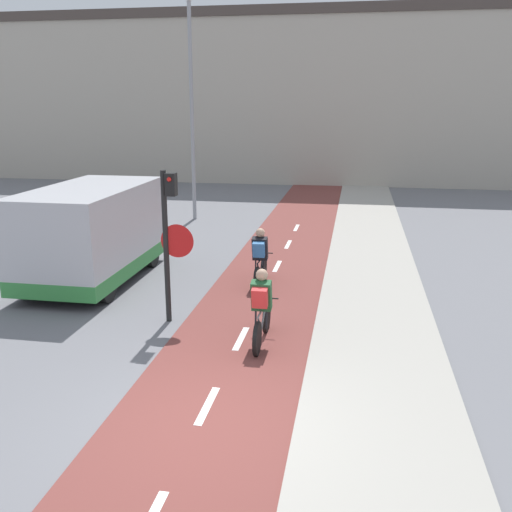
{
  "coord_description": "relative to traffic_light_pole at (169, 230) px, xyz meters",
  "views": [
    {
      "loc": [
        2.0,
        -6.78,
        4.33
      ],
      "look_at": [
        0.0,
        4.65,
        1.2
      ],
      "focal_mm": 40.0,
      "sensor_mm": 36.0,
      "label": 1
    }
  ],
  "objects": [
    {
      "name": "street_lamp_far",
      "position": [
        -2.48,
        10.37,
        2.94
      ],
      "size": [
        0.36,
        0.36,
        8.12
      ],
      "color": "gray",
      "rests_on": "ground_plane"
    },
    {
      "name": "traffic_light_pole",
      "position": [
        0.0,
        0.0,
        0.0
      ],
      "size": [
        0.67,
        0.25,
        3.08
      ],
      "color": "black",
      "rests_on": "ground_plane"
    },
    {
      "name": "van",
      "position": [
        -2.78,
        2.31,
        -0.75
      ],
      "size": [
        2.19,
        4.5,
        2.36
      ],
      "color": "#B7B7BC",
      "rests_on": "ground_plane"
    },
    {
      "name": "cyclist_near",
      "position": [
        1.98,
        -0.83,
        -1.21
      ],
      "size": [
        0.46,
        1.69,
        1.45
      ],
      "color": "black",
      "rests_on": "ground_plane"
    },
    {
      "name": "cyclist_far",
      "position": [
        1.37,
        2.62,
        -1.22
      ],
      "size": [
        0.46,
        1.63,
        1.43
      ],
      "color": "black",
      "rests_on": "ground_plane"
    },
    {
      "name": "ground_plane",
      "position": [
        1.56,
        -3.69,
        -1.91
      ],
      "size": [
        120.0,
        120.0,
        0.0
      ],
      "primitive_type": "plane",
      "color": "slate"
    },
    {
      "name": "building_row_background",
      "position": [
        1.56,
        22.71,
        2.66
      ],
      "size": [
        60.0,
        5.2,
        9.13
      ],
      "color": "#B2A899",
      "rests_on": "ground_plane"
    },
    {
      "name": "bike_lane",
      "position": [
        1.56,
        -3.69,
        -1.9
      ],
      "size": [
        2.64,
        60.0,
        0.02
      ],
      "color": "brown",
      "rests_on": "ground_plane"
    },
    {
      "name": "sidewalk_strip",
      "position": [
        4.08,
        -3.69,
        -1.89
      ],
      "size": [
        2.4,
        60.0,
        0.05
      ],
      "color": "#A8A399",
      "rests_on": "ground_plane"
    }
  ]
}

